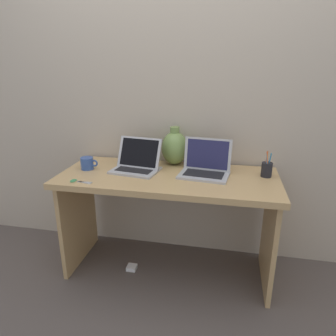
# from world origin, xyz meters

# --- Properties ---
(ground_plane) EXTENTS (6.00, 6.00, 0.00)m
(ground_plane) POSITION_xyz_m (0.00, 0.00, 0.00)
(ground_plane) COLOR #564C47
(back_wall) EXTENTS (4.40, 0.04, 2.40)m
(back_wall) POSITION_xyz_m (0.00, 0.35, 1.20)
(back_wall) COLOR #BCAD99
(back_wall) RESTS_ON ground
(desk) EXTENTS (1.46, 0.62, 0.75)m
(desk) POSITION_xyz_m (0.00, 0.00, 0.59)
(desk) COLOR tan
(desk) RESTS_ON ground
(laptop_left) EXTENTS (0.35, 0.28, 0.22)m
(laptop_left) POSITION_xyz_m (-0.23, 0.06, 0.81)
(laptop_left) COLOR #B2B2B7
(laptop_left) RESTS_ON desk
(laptop_right) EXTENTS (0.35, 0.27, 0.23)m
(laptop_right) POSITION_xyz_m (0.24, 0.07, 0.81)
(laptop_right) COLOR #B2B2B7
(laptop_right) RESTS_ON desk
(green_vase) EXTENTS (0.19, 0.19, 0.28)m
(green_vase) POSITION_xyz_m (0.00, 0.25, 0.87)
(green_vase) COLOR #75934C
(green_vase) RESTS_ON desk
(coffee_mug) EXTENTS (0.13, 0.09, 0.09)m
(coffee_mug) POSITION_xyz_m (-0.58, 0.01, 0.79)
(coffee_mug) COLOR #335199
(coffee_mug) RESTS_ON desk
(pen_cup) EXTENTS (0.07, 0.07, 0.17)m
(pen_cup) POSITION_xyz_m (0.64, 0.10, 0.80)
(pen_cup) COLOR black
(pen_cup) RESTS_ON desk
(scissors) EXTENTS (0.15, 0.05, 0.01)m
(scissors) POSITION_xyz_m (-0.54, -0.23, 0.75)
(scissors) COLOR #B7B7BC
(scissors) RESTS_ON desk
(power_brick) EXTENTS (0.07, 0.07, 0.03)m
(power_brick) POSITION_xyz_m (-0.26, -0.06, 0.01)
(power_brick) COLOR white
(power_brick) RESTS_ON ground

